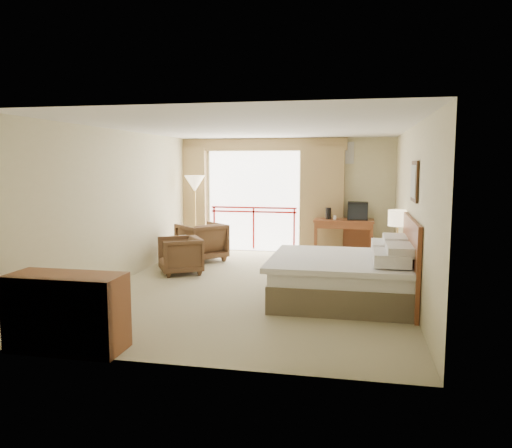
% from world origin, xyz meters
% --- Properties ---
extents(floor, '(7.00, 7.00, 0.00)m').
position_xyz_m(floor, '(0.00, 0.00, 0.00)').
color(floor, gray).
rests_on(floor, ground).
extents(ceiling, '(7.00, 7.00, 0.00)m').
position_xyz_m(ceiling, '(0.00, 0.00, 2.70)').
color(ceiling, white).
rests_on(ceiling, wall_back).
extents(wall_back, '(5.00, 0.00, 5.00)m').
position_xyz_m(wall_back, '(0.00, 3.50, 1.35)').
color(wall_back, beige).
rests_on(wall_back, ground).
extents(wall_front, '(5.00, 0.00, 5.00)m').
position_xyz_m(wall_front, '(0.00, -3.50, 1.35)').
color(wall_front, beige).
rests_on(wall_front, ground).
extents(wall_left, '(0.00, 7.00, 7.00)m').
position_xyz_m(wall_left, '(-2.50, 0.00, 1.35)').
color(wall_left, beige).
rests_on(wall_left, ground).
extents(wall_right, '(0.00, 7.00, 7.00)m').
position_xyz_m(wall_right, '(2.50, 0.00, 1.35)').
color(wall_right, beige).
rests_on(wall_right, ground).
extents(balcony_door, '(2.40, 0.00, 2.40)m').
position_xyz_m(balcony_door, '(-0.80, 3.48, 1.20)').
color(balcony_door, white).
rests_on(balcony_door, wall_back).
extents(balcony_railing, '(2.09, 0.03, 1.02)m').
position_xyz_m(balcony_railing, '(-0.80, 3.46, 0.81)').
color(balcony_railing, '#A9120E').
rests_on(balcony_railing, wall_back).
extents(curtain_left, '(1.00, 0.26, 2.50)m').
position_xyz_m(curtain_left, '(-2.45, 3.35, 1.25)').
color(curtain_left, olive).
rests_on(curtain_left, wall_back).
extents(curtain_right, '(1.00, 0.26, 2.50)m').
position_xyz_m(curtain_right, '(0.85, 3.35, 1.25)').
color(curtain_right, olive).
rests_on(curtain_right, wall_back).
extents(valance, '(4.40, 0.22, 0.28)m').
position_xyz_m(valance, '(-0.80, 3.38, 2.55)').
color(valance, olive).
rests_on(valance, wall_back).
extents(hvac_vent, '(0.50, 0.04, 0.50)m').
position_xyz_m(hvac_vent, '(1.30, 3.47, 2.35)').
color(hvac_vent, silver).
rests_on(hvac_vent, wall_back).
extents(bed, '(2.13, 2.06, 0.97)m').
position_xyz_m(bed, '(1.50, -0.60, 0.38)').
color(bed, brown).
rests_on(bed, floor).
extents(headboard, '(0.06, 2.10, 1.30)m').
position_xyz_m(headboard, '(2.46, -0.60, 0.65)').
color(headboard, brown).
rests_on(headboard, wall_right).
extents(framed_art, '(0.04, 0.72, 0.60)m').
position_xyz_m(framed_art, '(2.47, -0.60, 1.85)').
color(framed_art, '#321F0F').
rests_on(framed_art, wall_right).
extents(nightstand, '(0.49, 0.58, 0.67)m').
position_xyz_m(nightstand, '(2.37, 0.75, 0.34)').
color(nightstand, brown).
rests_on(nightstand, floor).
extents(table_lamp, '(0.34, 0.34, 0.60)m').
position_xyz_m(table_lamp, '(2.37, 0.80, 1.14)').
color(table_lamp, tan).
rests_on(table_lamp, nightstand).
extents(phone, '(0.21, 0.17, 0.08)m').
position_xyz_m(phone, '(2.32, 0.60, 0.71)').
color(phone, black).
rests_on(phone, nightstand).
extents(desk, '(1.32, 0.64, 0.86)m').
position_xyz_m(desk, '(1.37, 3.07, 0.67)').
color(desk, brown).
rests_on(desk, floor).
extents(tv, '(0.44, 0.35, 0.40)m').
position_xyz_m(tv, '(1.67, 3.01, 1.06)').
color(tv, black).
rests_on(tv, desk).
extents(coffee_maker, '(0.14, 0.14, 0.26)m').
position_xyz_m(coffee_maker, '(1.02, 3.02, 0.99)').
color(coffee_maker, black).
rests_on(coffee_maker, desk).
extents(cup, '(0.08, 0.08, 0.09)m').
position_xyz_m(cup, '(1.17, 2.97, 0.91)').
color(cup, white).
rests_on(cup, desk).
extents(wastebasket, '(0.31, 0.31, 0.31)m').
position_xyz_m(wastebasket, '(0.97, 2.51, 0.16)').
color(wastebasket, black).
rests_on(wastebasket, floor).
extents(armchair_far, '(1.27, 1.27, 0.83)m').
position_xyz_m(armchair_far, '(-1.66, 2.01, 0.00)').
color(armchair_far, '#4B301D').
rests_on(armchair_far, floor).
extents(armchair_near, '(1.06, 1.05, 0.71)m').
position_xyz_m(armchair_near, '(-1.66, 0.69, 0.00)').
color(armchair_near, '#4B301D').
rests_on(armchair_near, floor).
extents(side_table, '(0.55, 0.55, 0.60)m').
position_xyz_m(side_table, '(-1.93, 1.40, 0.41)').
color(side_table, '#321F0F').
rests_on(side_table, floor).
extents(book, '(0.25, 0.26, 0.02)m').
position_xyz_m(book, '(-1.93, 1.40, 0.60)').
color(book, white).
rests_on(book, side_table).
extents(floor_lamp, '(0.47, 0.47, 1.83)m').
position_xyz_m(floor_lamp, '(-2.05, 2.77, 1.58)').
color(floor_lamp, tan).
rests_on(floor_lamp, floor).
extents(dresser, '(1.31, 0.56, 0.87)m').
position_xyz_m(dresser, '(-1.54, -3.33, 0.44)').
color(dresser, brown).
rests_on(dresser, floor).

